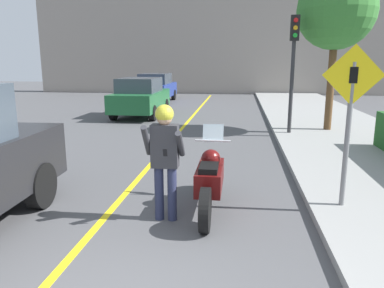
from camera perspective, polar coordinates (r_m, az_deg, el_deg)
The scene contains 9 objects.
road_center_line at distance 9.27m, azimuth -5.74°, elevation -2.44°, with size 0.12×36.00×0.01m.
building_backdrop at distance 28.86m, azimuth 4.52°, elevation 17.27°, with size 28.00×1.20×9.60m.
motorcycle at distance 6.09m, azimuth 2.75°, elevation -5.39°, with size 0.62×2.30×1.31m.
person_biker at distance 5.54m, azimuth -4.16°, elevation -0.98°, with size 0.59×0.48×1.78m.
crossing_sign at distance 6.19m, azimuth 22.92°, elevation 4.59°, with size 0.91×0.08×2.51m.
traffic_light at distance 12.30m, azimuth 15.22°, elevation 13.33°, with size 0.26×0.30×3.63m.
street_tree at distance 13.39m, azimuth 21.15°, elevation 18.39°, with size 2.48×2.48×5.08m.
parked_car_green at distance 16.70m, azimuth -7.85°, elevation 7.13°, with size 1.88×4.20×1.68m.
parked_car_blue at distance 22.58m, azimuth -5.53°, elevation 8.56°, with size 1.88×4.20×1.68m.
Camera 1 is at (1.43, -2.73, 2.38)m, focal length 35.00 mm.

